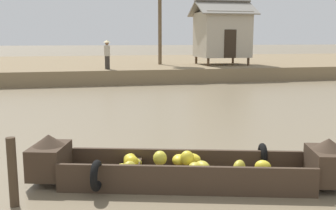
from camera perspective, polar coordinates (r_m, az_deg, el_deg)
ground_plane at (r=12.78m, az=-0.94°, el=-2.02°), size 300.00×300.00×0.00m
riverbank_strip at (r=31.99m, az=-8.24°, el=5.59°), size 160.00×20.00×0.83m
banana_boat at (r=7.09m, az=2.28°, el=-9.03°), size 5.52×2.39×0.87m
stilt_house_mid_left at (r=27.22m, az=7.78°, el=10.16°), size 3.86×3.53×4.29m
vendor_person at (r=23.09m, az=-8.78°, el=7.43°), size 0.44×0.44×1.66m
mooring_post at (r=6.56m, az=-21.50°, el=-9.02°), size 0.14×0.14×1.09m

